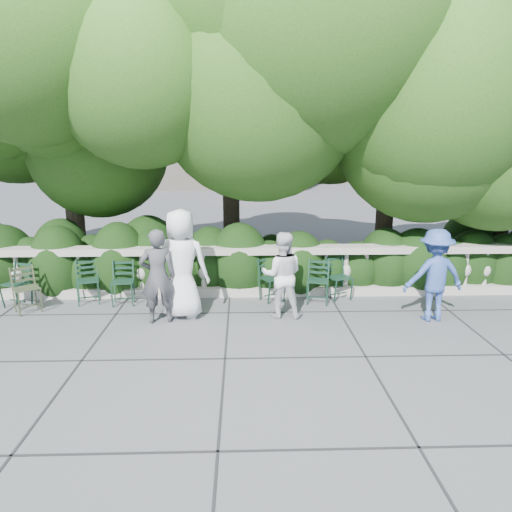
{
  "coord_description": "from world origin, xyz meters",
  "views": [
    {
      "loc": [
        -0.24,
        -6.9,
        2.93
      ],
      "look_at": [
        0.0,
        1.0,
        1.0
      ],
      "focal_mm": 32.0,
      "sensor_mm": 36.0,
      "label": 1
    }
  ],
  "objects_px": {
    "chair_d": "(276,302)",
    "chair_a": "(89,306)",
    "chair_e": "(342,302)",
    "person_businessman": "(182,264)",
    "chair_f": "(317,306)",
    "chair_weathered": "(31,314)",
    "person_casual_man": "(282,275)",
    "person_older_blue": "(434,275)",
    "chair_b": "(12,309)",
    "person_woman_grey": "(158,276)",
    "chair_c": "(123,307)"
  },
  "relations": [
    {
      "from": "chair_d",
      "to": "chair_a",
      "type": "bearing_deg",
      "value": 151.37
    },
    {
      "from": "chair_e",
      "to": "person_businessman",
      "type": "bearing_deg",
      "value": 172.78
    },
    {
      "from": "chair_d",
      "to": "chair_e",
      "type": "distance_m",
      "value": 1.28
    },
    {
      "from": "chair_a",
      "to": "chair_f",
      "type": "xyz_separation_m",
      "value": [
        4.26,
        -0.14,
        0.0
      ]
    },
    {
      "from": "chair_e",
      "to": "chair_weathered",
      "type": "relative_size",
      "value": 1.0
    },
    {
      "from": "chair_f",
      "to": "person_casual_man",
      "type": "relative_size",
      "value": 0.56
    },
    {
      "from": "chair_f",
      "to": "person_older_blue",
      "type": "xyz_separation_m",
      "value": [
        1.86,
        -0.73,
        0.79
      ]
    },
    {
      "from": "chair_a",
      "to": "chair_f",
      "type": "distance_m",
      "value": 4.26
    },
    {
      "from": "chair_a",
      "to": "chair_weathered",
      "type": "relative_size",
      "value": 1.0
    },
    {
      "from": "person_older_blue",
      "to": "chair_b",
      "type": "bearing_deg",
      "value": -9.95
    },
    {
      "from": "chair_d",
      "to": "chair_e",
      "type": "bearing_deg",
      "value": -29.02
    },
    {
      "from": "chair_a",
      "to": "person_older_blue",
      "type": "xyz_separation_m",
      "value": [
        6.11,
        -0.87,
        0.79
      ]
    },
    {
      "from": "chair_b",
      "to": "chair_f",
      "type": "xyz_separation_m",
      "value": [
        5.61,
        0.02,
        0.0
      ]
    },
    {
      "from": "chair_b",
      "to": "chair_d",
      "type": "bearing_deg",
      "value": 23.22
    },
    {
      "from": "chair_d",
      "to": "chair_weathered",
      "type": "bearing_deg",
      "value": 156.63
    },
    {
      "from": "chair_b",
      "to": "person_woman_grey",
      "type": "xyz_separation_m",
      "value": [
        2.81,
        -0.68,
        0.8
      ]
    },
    {
      "from": "chair_a",
      "to": "chair_e",
      "type": "height_order",
      "value": "same"
    },
    {
      "from": "person_woman_grey",
      "to": "person_casual_man",
      "type": "distance_m",
      "value": 2.1
    },
    {
      "from": "chair_weathered",
      "to": "person_older_blue",
      "type": "height_order",
      "value": "person_older_blue"
    },
    {
      "from": "chair_e",
      "to": "chair_f",
      "type": "height_order",
      "value": "same"
    },
    {
      "from": "person_businessman",
      "to": "person_casual_man",
      "type": "xyz_separation_m",
      "value": [
        1.72,
        -0.04,
        -0.2
      ]
    },
    {
      "from": "person_woman_grey",
      "to": "chair_c",
      "type": "bearing_deg",
      "value": -53.98
    },
    {
      "from": "chair_e",
      "to": "chair_d",
      "type": "bearing_deg",
      "value": 160.68
    },
    {
      "from": "chair_f",
      "to": "chair_b",
      "type": "bearing_deg",
      "value": -166.97
    },
    {
      "from": "chair_c",
      "to": "chair_weathered",
      "type": "bearing_deg",
      "value": -174.87
    },
    {
      "from": "chair_b",
      "to": "chair_c",
      "type": "xyz_separation_m",
      "value": [
        2.0,
        0.06,
        0.0
      ]
    },
    {
      "from": "chair_f",
      "to": "person_woman_grey",
      "type": "distance_m",
      "value": 2.99
    },
    {
      "from": "chair_e",
      "to": "person_businessman",
      "type": "distance_m",
      "value": 3.18
    },
    {
      "from": "chair_b",
      "to": "chair_f",
      "type": "distance_m",
      "value": 5.61
    },
    {
      "from": "person_woman_grey",
      "to": "person_businessman",
      "type": "bearing_deg",
      "value": -157.76
    },
    {
      "from": "chair_d",
      "to": "chair_weathered",
      "type": "xyz_separation_m",
      "value": [
        -4.4,
        -0.49,
        0.0
      ]
    },
    {
      "from": "chair_a",
      "to": "chair_d",
      "type": "distance_m",
      "value": 3.51
    },
    {
      "from": "chair_c",
      "to": "person_woman_grey",
      "type": "xyz_separation_m",
      "value": [
        0.81,
        -0.75,
        0.8
      ]
    },
    {
      "from": "chair_f",
      "to": "chair_weathered",
      "type": "xyz_separation_m",
      "value": [
        -5.14,
        -0.28,
        0.0
      ]
    },
    {
      "from": "chair_c",
      "to": "person_casual_man",
      "type": "distance_m",
      "value": 3.05
    },
    {
      "from": "chair_weathered",
      "to": "chair_f",
      "type": "bearing_deg",
      "value": -34.92
    },
    {
      "from": "chair_weathered",
      "to": "chair_d",
      "type": "bearing_deg",
      "value": -31.72
    },
    {
      "from": "chair_c",
      "to": "chair_e",
      "type": "distance_m",
      "value": 4.14
    },
    {
      "from": "person_businessman",
      "to": "person_older_blue",
      "type": "relative_size",
      "value": 1.2
    },
    {
      "from": "person_woman_grey",
      "to": "chair_a",
      "type": "bearing_deg",
      "value": -41.19
    },
    {
      "from": "chair_weathered",
      "to": "person_casual_man",
      "type": "xyz_separation_m",
      "value": [
        4.44,
        -0.21,
        0.75
      ]
    },
    {
      "from": "person_older_blue",
      "to": "chair_c",
      "type": "bearing_deg",
      "value": -12.59
    },
    {
      "from": "chair_a",
      "to": "person_businessman",
      "type": "height_order",
      "value": "person_businessman"
    },
    {
      "from": "chair_b",
      "to": "chair_weathered",
      "type": "distance_m",
      "value": 0.53
    },
    {
      "from": "person_casual_man",
      "to": "chair_e",
      "type": "bearing_deg",
      "value": -144.83
    },
    {
      "from": "chair_weathered",
      "to": "person_woman_grey",
      "type": "bearing_deg",
      "value": -48.03
    },
    {
      "from": "person_woman_grey",
      "to": "chair_d",
      "type": "bearing_deg",
      "value": -167.71
    },
    {
      "from": "chair_d",
      "to": "person_older_blue",
      "type": "relative_size",
      "value": 0.53
    },
    {
      "from": "chair_weathered",
      "to": "person_older_blue",
      "type": "relative_size",
      "value": 0.53
    },
    {
      "from": "chair_b",
      "to": "chair_c",
      "type": "distance_m",
      "value": 2.0
    }
  ]
}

